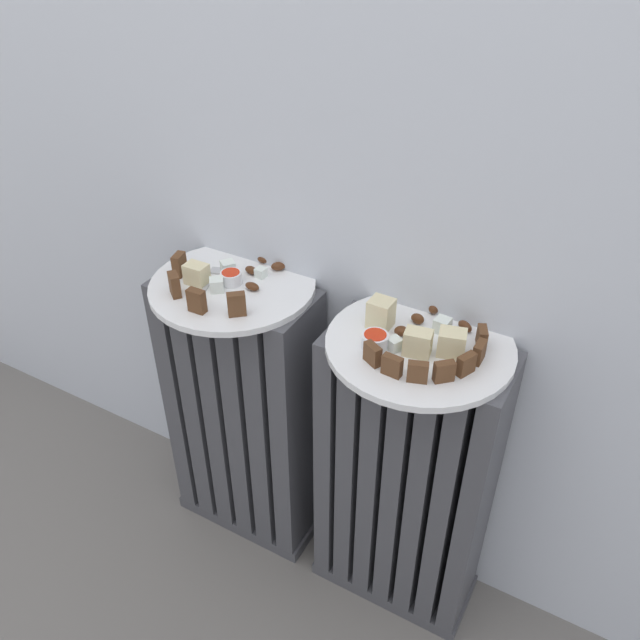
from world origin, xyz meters
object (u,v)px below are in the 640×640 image
object	(u,v)px
plate_left	(233,286)
jam_bowl_right	(375,340)
radiator_right	(404,482)
radiator_left	(245,416)
jam_bowl_left	(231,277)
fork	(211,278)
plate_right	(420,345)

from	to	relation	value
plate_left	jam_bowl_right	size ratio (longest dim) A/B	7.07
radiator_right	plate_left	distance (m)	0.50
radiator_left	jam_bowl_left	distance (m)	0.35
plate_left	radiator_right	bearing A→B (deg)	-0.00
radiator_right	jam_bowl_right	bearing A→B (deg)	-141.17
jam_bowl_right	jam_bowl_left	bearing A→B (deg)	171.63
plate_left	jam_bowl_right	bearing A→B (deg)	-8.62
radiator_right	fork	distance (m)	0.54
radiator_left	fork	xyz separation A→B (m)	(-0.04, -0.01, 0.34)
plate_left	jam_bowl_left	xyz separation A→B (m)	(-0.00, -0.00, 0.02)
radiator_left	jam_bowl_left	bearing A→B (deg)	-122.80
jam_bowl_right	fork	xyz separation A→B (m)	(-0.35, 0.04, -0.01)
radiator_left	jam_bowl_right	distance (m)	0.47
jam_bowl_right	fork	distance (m)	0.36
radiator_left	radiator_right	world-z (taller)	same
jam_bowl_left	jam_bowl_right	world-z (taller)	jam_bowl_right
radiator_left	plate_right	xyz separation A→B (m)	(0.37, 0.00, 0.33)
plate_right	jam_bowl_right	size ratio (longest dim) A/B	7.07
jam_bowl_left	fork	bearing A→B (deg)	-170.75
plate_right	jam_bowl_right	xyz separation A→B (m)	(-0.06, -0.05, 0.02)
radiator_left	radiator_right	distance (m)	0.37
radiator_right	plate_left	bearing A→B (deg)	180.00
radiator_right	jam_bowl_left	xyz separation A→B (m)	(-0.37, -0.00, 0.35)
jam_bowl_left	plate_right	bearing A→B (deg)	0.20
radiator_left	jam_bowl_left	size ratio (longest dim) A/B	16.03
plate_left	jam_bowl_left	size ratio (longest dim) A/B	7.71
radiator_right	jam_bowl_right	size ratio (longest dim) A/B	14.71
radiator_right	fork	xyz separation A→B (m)	(-0.41, -0.01, 0.34)
radiator_right	plate_right	distance (m)	0.33
radiator_left	plate_right	bearing A→B (deg)	0.00
plate_right	radiator_left	bearing A→B (deg)	180.00
plate_left	plate_right	size ratio (longest dim) A/B	1.00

